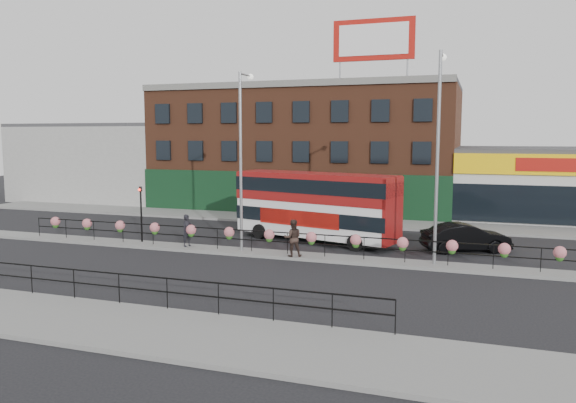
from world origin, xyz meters
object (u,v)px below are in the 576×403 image
(pedestrian_a, at_px, (187,230))
(pedestrian_b, at_px, (293,238))
(lamp_column_east, at_px, (438,139))
(double_decker_bus, at_px, (316,200))
(car, at_px, (466,238))
(lamp_column_west, at_px, (242,146))

(pedestrian_a, xyz_separation_m, pedestrian_b, (6.31, -0.55, 0.06))
(pedestrian_b, distance_m, lamp_column_east, 8.57)
(pedestrian_b, xyz_separation_m, lamp_column_east, (6.91, 0.90, 4.98))
(double_decker_bus, height_order, pedestrian_a, double_decker_bus)
(pedestrian_a, bearing_deg, car, -55.33)
(car, bearing_deg, lamp_column_west, 86.96)
(pedestrian_a, distance_m, pedestrian_b, 6.34)
(double_decker_bus, bearing_deg, pedestrian_b, -87.33)
(lamp_column_east, bearing_deg, pedestrian_b, -172.54)
(lamp_column_east, bearing_deg, lamp_column_west, -179.46)
(double_decker_bus, xyz_separation_m, pedestrian_a, (-6.08, -4.39, -1.45))
(double_decker_bus, relative_size, lamp_column_west, 1.10)
(double_decker_bus, bearing_deg, lamp_column_west, -124.52)
(pedestrian_b, bearing_deg, lamp_column_east, 164.54)
(double_decker_bus, xyz_separation_m, lamp_column_east, (7.14, -4.04, 3.59))
(car, height_order, pedestrian_a, pedestrian_a)
(lamp_column_west, xyz_separation_m, lamp_column_east, (9.98, 0.09, 0.37))
(pedestrian_b, xyz_separation_m, lamp_column_west, (-3.07, 0.81, 4.61))
(car, distance_m, lamp_column_west, 12.96)
(car, distance_m, lamp_column_east, 6.75)
(lamp_column_west, bearing_deg, pedestrian_a, -175.45)
(pedestrian_a, height_order, pedestrian_b, pedestrian_b)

